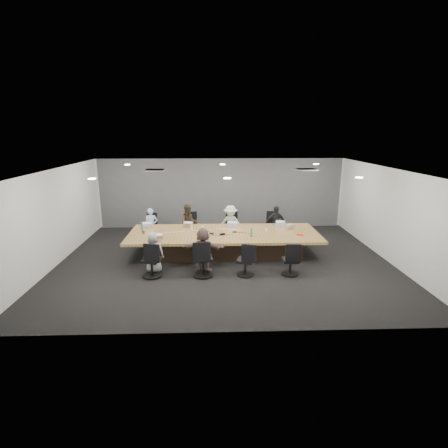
{
  "coord_description": "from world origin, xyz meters",
  "views": [
    {
      "loc": [
        -0.37,
        -10.13,
        3.86
      ],
      "look_at": [
        0.0,
        0.4,
        1.05
      ],
      "focal_mm": 28.0,
      "sensor_mm": 36.0,
      "label": 1
    }
  ],
  "objects_px": {
    "laptop_3": "(278,225)",
    "bottle_clear": "(192,228)",
    "person_1": "(189,224)",
    "bottle_green_left": "(142,226)",
    "chair_1": "(190,229)",
    "stapler": "(222,234)",
    "person_2": "(231,224)",
    "bottle_green_right": "(251,232)",
    "laptop_2": "(231,226)",
    "conference_table": "(224,243)",
    "chair_2": "(230,228)",
    "chair_4": "(152,263)",
    "laptop_4": "(156,241)",
    "canvas_bag": "(289,227)",
    "chair_3": "(273,228)",
    "person_4": "(153,252)",
    "laptop_5": "(203,240)",
    "chair_5": "(203,261)",
    "laptop_1": "(188,226)",
    "snack_packet": "(300,235)",
    "mug_brown": "(143,232)",
    "chair_7": "(290,262)",
    "laptop_0": "(148,226)",
    "chair_6": "(245,263)",
    "person_3": "(275,224)",
    "chair_0": "(153,230)",
    "person_5": "(203,250)"
  },
  "relations": [
    {
      "from": "chair_3",
      "to": "canvas_bag",
      "type": "height_order",
      "value": "canvas_bag"
    },
    {
      "from": "chair_5",
      "to": "chair_7",
      "type": "relative_size",
      "value": 1.21
    },
    {
      "from": "laptop_2",
      "to": "person_4",
      "type": "bearing_deg",
      "value": 51.42
    },
    {
      "from": "chair_6",
      "to": "laptop_4",
      "type": "xyz_separation_m",
      "value": [
        -2.55,
        0.9,
        0.38
      ]
    },
    {
      "from": "person_2",
      "to": "mug_brown",
      "type": "relative_size",
      "value": 12.49
    },
    {
      "from": "laptop_5",
      "to": "bottle_clear",
      "type": "relative_size",
      "value": 1.51
    },
    {
      "from": "chair_3",
      "to": "laptop_3",
      "type": "height_order",
      "value": "chair_3"
    },
    {
      "from": "chair_0",
      "to": "snack_packet",
      "type": "distance_m",
      "value": 5.32
    },
    {
      "from": "laptop_4",
      "to": "bottle_green_right",
      "type": "height_order",
      "value": "bottle_green_right"
    },
    {
      "from": "chair_2",
      "to": "stapler",
      "type": "distance_m",
      "value": 2.04
    },
    {
      "from": "chair_2",
      "to": "person_1",
      "type": "distance_m",
      "value": 1.54
    },
    {
      "from": "person_1",
      "to": "bottle_green_left",
      "type": "bearing_deg",
      "value": -159.96
    },
    {
      "from": "mug_brown",
      "to": "canvas_bag",
      "type": "xyz_separation_m",
      "value": [
        4.7,
        0.37,
        0.02
      ]
    },
    {
      "from": "laptop_4",
      "to": "laptop_2",
      "type": "bearing_deg",
      "value": 27.24
    },
    {
      "from": "chair_5",
      "to": "person_2",
      "type": "height_order",
      "value": "person_2"
    },
    {
      "from": "conference_table",
      "to": "bottle_green_right",
      "type": "height_order",
      "value": "bottle_green_right"
    },
    {
      "from": "chair_1",
      "to": "person_2",
      "type": "xyz_separation_m",
      "value": [
        1.48,
        -0.35,
        0.27
      ]
    },
    {
      "from": "canvas_bag",
      "to": "chair_5",
      "type": "bearing_deg",
      "value": -143.97
    },
    {
      "from": "person_1",
      "to": "bottle_clear",
      "type": "bearing_deg",
      "value": -96.36
    },
    {
      "from": "chair_5",
      "to": "laptop_1",
      "type": "bearing_deg",
      "value": 96.54
    },
    {
      "from": "mug_brown",
      "to": "snack_packet",
      "type": "height_order",
      "value": "mug_brown"
    },
    {
      "from": "conference_table",
      "to": "laptop_4",
      "type": "height_order",
      "value": "laptop_4"
    },
    {
      "from": "laptop_2",
      "to": "conference_table",
      "type": "bearing_deg",
      "value": 78.76
    },
    {
      "from": "snack_packet",
      "to": "chair_1",
      "type": "bearing_deg",
      "value": 149.58
    },
    {
      "from": "conference_table",
      "to": "bottle_green_left",
      "type": "height_order",
      "value": "bottle_green_left"
    },
    {
      "from": "laptop_4",
      "to": "canvas_bag",
      "type": "distance_m",
      "value": 4.34
    },
    {
      "from": "laptop_3",
      "to": "bottle_clear",
      "type": "relative_size",
      "value": 1.49
    },
    {
      "from": "person_2",
      "to": "mug_brown",
      "type": "distance_m",
      "value": 3.15
    },
    {
      "from": "chair_0",
      "to": "snack_packet",
      "type": "bearing_deg",
      "value": 173.37
    },
    {
      "from": "chair_2",
      "to": "chair_4",
      "type": "xyz_separation_m",
      "value": [
        -2.31,
        -3.4,
        -0.01
      ]
    },
    {
      "from": "conference_table",
      "to": "chair_1",
      "type": "relative_size",
      "value": 7.67
    },
    {
      "from": "person_3",
      "to": "mug_brown",
      "type": "bearing_deg",
      "value": -167.08
    },
    {
      "from": "chair_6",
      "to": "person_3",
      "type": "xyz_separation_m",
      "value": [
        1.36,
        3.05,
        0.28
      ]
    },
    {
      "from": "chair_3",
      "to": "person_2",
      "type": "xyz_separation_m",
      "value": [
        -1.6,
        -0.35,
        0.27
      ]
    },
    {
      "from": "chair_7",
      "to": "laptop_0",
      "type": "distance_m",
      "value": 4.98
    },
    {
      "from": "person_2",
      "to": "laptop_3",
      "type": "distance_m",
      "value": 1.7
    },
    {
      "from": "conference_table",
      "to": "canvas_bag",
      "type": "xyz_separation_m",
      "value": [
        2.17,
        0.34,
        0.41
      ]
    },
    {
      "from": "chair_6",
      "to": "mug_brown",
      "type": "distance_m",
      "value": 3.51
    },
    {
      "from": "person_3",
      "to": "person_5",
      "type": "distance_m",
      "value": 3.69
    },
    {
      "from": "chair_4",
      "to": "laptop_0",
      "type": "relative_size",
      "value": 2.35
    },
    {
      "from": "chair_6",
      "to": "stapler",
      "type": "height_order",
      "value": "stapler"
    },
    {
      "from": "laptop_5",
      "to": "stapler",
      "type": "xyz_separation_m",
      "value": [
        0.57,
        0.52,
        0.02
      ]
    },
    {
      "from": "laptop_2",
      "to": "bottle_green_right",
      "type": "distance_m",
      "value": 1.38
    },
    {
      "from": "chair_5",
      "to": "person_5",
      "type": "xyz_separation_m",
      "value": [
        -0.0,
        0.35,
        0.2
      ]
    },
    {
      "from": "chair_1",
      "to": "stapler",
      "type": "distance_m",
      "value": 2.31
    },
    {
      "from": "person_2",
      "to": "bottle_green_right",
      "type": "relative_size",
      "value": 5.09
    },
    {
      "from": "laptop_3",
      "to": "snack_packet",
      "type": "height_order",
      "value": "snack_packet"
    },
    {
      "from": "chair_6",
      "to": "laptop_2",
      "type": "relative_size",
      "value": 2.12
    },
    {
      "from": "bottle_clear",
      "to": "laptop_3",
      "type": "bearing_deg",
      "value": 11.42
    },
    {
      "from": "laptop_1",
      "to": "laptop_3",
      "type": "xyz_separation_m",
      "value": [
        3.08,
        0.0,
        0.0
      ]
    }
  ]
}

